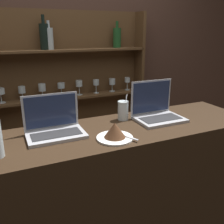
{
  "coord_description": "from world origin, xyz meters",
  "views": [
    {
      "loc": [
        -0.53,
        -0.99,
        1.55
      ],
      "look_at": [
        0.04,
        0.28,
        1.1
      ],
      "focal_mm": 40.0,
      "sensor_mm": 36.0,
      "label": 1
    }
  ],
  "objects_px": {
    "laptop_far": "(156,111)",
    "cake_plate": "(115,132)",
    "water_glass": "(123,110)",
    "laptop_near": "(54,126)"
  },
  "relations": [
    {
      "from": "laptop_far",
      "to": "cake_plate",
      "type": "relative_size",
      "value": 1.54
    },
    {
      "from": "cake_plate",
      "to": "water_glass",
      "type": "xyz_separation_m",
      "value": [
        0.18,
        0.26,
        0.02
      ]
    },
    {
      "from": "water_glass",
      "to": "laptop_far",
      "type": "bearing_deg",
      "value": -19.75
    },
    {
      "from": "laptop_near",
      "to": "water_glass",
      "type": "xyz_separation_m",
      "value": [
        0.46,
        0.06,
        0.01
      ]
    },
    {
      "from": "laptop_far",
      "to": "water_glass",
      "type": "relative_size",
      "value": 1.81
    },
    {
      "from": "laptop_near",
      "to": "water_glass",
      "type": "relative_size",
      "value": 1.86
    },
    {
      "from": "laptop_far",
      "to": "cake_plate",
      "type": "height_order",
      "value": "laptop_far"
    },
    {
      "from": "laptop_near",
      "to": "cake_plate",
      "type": "xyz_separation_m",
      "value": [
        0.28,
        -0.2,
        -0.01
      ]
    },
    {
      "from": "cake_plate",
      "to": "water_glass",
      "type": "height_order",
      "value": "water_glass"
    },
    {
      "from": "laptop_near",
      "to": "laptop_far",
      "type": "distance_m",
      "value": 0.67
    }
  ]
}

